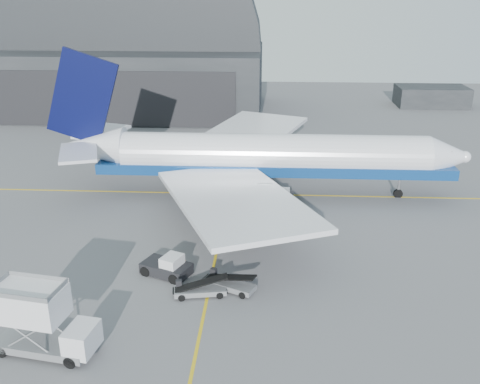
# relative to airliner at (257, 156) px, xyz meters

# --- Properties ---
(ground) EXTENTS (200.00, 200.00, 0.00)m
(ground) POSITION_rel_airliner_xyz_m (-3.38, -19.99, -4.79)
(ground) COLOR #565659
(ground) RESTS_ON ground
(taxi_lines) EXTENTS (80.00, 42.12, 0.02)m
(taxi_lines) POSITION_rel_airliner_xyz_m (-3.38, -7.33, -4.78)
(taxi_lines) COLOR gold
(taxi_lines) RESTS_ON ground
(hangar) EXTENTS (50.00, 28.30, 28.00)m
(hangar) POSITION_rel_airliner_xyz_m (-25.38, 44.95, 4.75)
(hangar) COLOR black
(hangar) RESTS_ON ground
(distant_bldg_a) EXTENTS (14.00, 8.00, 4.00)m
(distant_bldg_a) POSITION_rel_airliner_xyz_m (34.62, 52.01, -4.79)
(distant_bldg_a) COLOR black
(distant_bldg_a) RESTS_ON ground
(airliner) EXTENTS (48.79, 47.32, 17.12)m
(airliner) POSITION_rel_airliner_xyz_m (0.00, 0.00, 0.00)
(airliner) COLOR white
(airliner) RESTS_ON ground
(catering_truck) EXTENTS (7.37, 3.71, 4.84)m
(catering_truck) POSITION_rel_airliner_xyz_m (-13.70, -30.04, -2.34)
(catering_truck) COLOR slate
(catering_truck) RESTS_ON ground
(pushback_tug) EXTENTS (4.71, 3.76, 1.92)m
(pushback_tug) POSITION_rel_airliner_xyz_m (-7.18, -19.33, -4.07)
(pushback_tug) COLOR black
(pushback_tug) RESTS_ON ground
(belt_loader_a) EXTENTS (4.51, 2.13, 1.69)m
(belt_loader_a) POSITION_rel_airliner_xyz_m (-4.02, -22.48, -4.27)
(belt_loader_a) COLOR slate
(belt_loader_a) RESTS_ON ground
(belt_loader_b) EXTENTS (4.61, 3.14, 1.76)m
(belt_loader_b) POSITION_rel_airliner_xyz_m (-1.75, -21.46, -4.25)
(belt_loader_b) COLOR slate
(belt_loader_b) RESTS_ON ground
(traffic_cone) EXTENTS (0.35, 0.35, 0.51)m
(traffic_cone) POSITION_rel_airliner_xyz_m (-6.04, -17.26, -4.55)
(traffic_cone) COLOR #E55607
(traffic_cone) RESTS_ON ground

